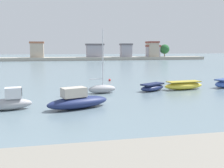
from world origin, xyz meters
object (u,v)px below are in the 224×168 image
at_px(moored_boat_5, 152,87).
at_px(moored_boat_6, 184,85).
at_px(moored_boat_2, 8,102).
at_px(moored_boat_3, 78,101).
at_px(moored_boat_4, 102,89).
at_px(mooring_buoy_1, 110,80).

height_order(moored_boat_5, moored_boat_6, moored_boat_6).
height_order(moored_boat_2, moored_boat_6, moored_boat_2).
bearing_deg(moored_boat_3, moored_boat_4, 44.74).
distance_m(moored_boat_4, moored_boat_5, 6.31).
distance_m(moored_boat_2, moored_boat_3, 5.81).
xyz_separation_m(moored_boat_5, mooring_buoy_1, (-3.36, 10.00, -0.25)).
distance_m(moored_boat_2, mooring_buoy_1, 20.53).
bearing_deg(moored_boat_5, moored_boat_3, -172.89).
bearing_deg(moored_boat_6, mooring_buoy_1, 120.67).
xyz_separation_m(moored_boat_5, moored_boat_6, (4.22, 0.21, 0.07)).
bearing_deg(moored_boat_2, mooring_buoy_1, 46.56).
xyz_separation_m(moored_boat_2, moored_boat_6, (19.58, 6.87, -0.17)).
bearing_deg(moored_boat_4, moored_boat_2, -152.47).
xyz_separation_m(moored_boat_2, mooring_buoy_1, (12.00, 16.65, -0.49)).
bearing_deg(mooring_buoy_1, moored_boat_3, -109.83).
relative_size(moored_boat_5, moored_boat_6, 0.75).
bearing_deg(moored_boat_6, moored_boat_3, -158.60).
bearing_deg(moored_boat_5, moored_boat_2, 173.32).
relative_size(moored_boat_2, mooring_buoy_1, 11.09).
distance_m(moored_boat_2, moored_boat_6, 20.75).
xyz_separation_m(moored_boat_6, mooring_buoy_1, (-7.58, 9.79, -0.32)).
height_order(moored_boat_4, moored_boat_6, moored_boat_4).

